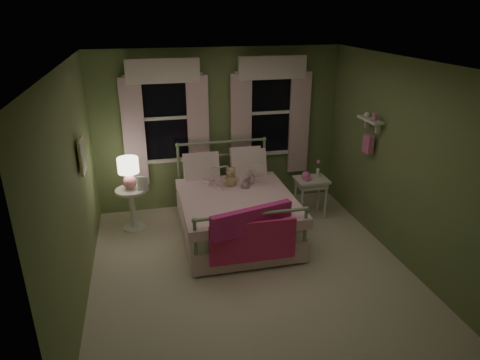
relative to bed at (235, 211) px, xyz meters
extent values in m
plane|color=beige|center=(-0.01, -0.96, -0.38)|extent=(4.20, 4.20, 0.00)
plane|color=white|center=(-0.01, -0.96, 2.22)|extent=(4.20, 4.20, 0.00)
plane|color=olive|center=(-0.01, 1.14, 0.92)|extent=(4.00, 0.00, 4.00)
plane|color=olive|center=(-0.01, -3.06, 0.92)|extent=(4.00, 0.00, 4.00)
plane|color=olive|center=(-2.01, -0.96, 0.92)|extent=(0.00, 4.20, 4.20)
plane|color=olive|center=(1.99, -0.96, 0.92)|extent=(0.00, 4.20, 4.20)
cube|color=white|center=(-0.01, -0.02, 0.04)|extent=(1.44, 1.94, 0.26)
cube|color=white|center=(-0.01, -0.02, -0.20)|extent=(1.54, 2.02, 0.30)
cube|color=white|center=(-0.01, -0.17, 0.22)|extent=(1.58, 1.75, 0.14)
cylinder|color=#9EB793|center=(-0.70, -0.02, -0.08)|extent=(0.04, 1.90, 0.04)
cylinder|color=#9EB793|center=(0.68, -0.02, -0.08)|extent=(0.04, 1.90, 0.04)
cylinder|color=#9EB793|center=(-0.72, 0.95, 0.20)|extent=(0.04, 0.04, 1.15)
cylinder|color=#9EB793|center=(0.70, 0.95, 0.20)|extent=(0.04, 0.04, 1.15)
sphere|color=#9EB793|center=(-0.72, 0.95, 0.77)|extent=(0.07, 0.07, 0.07)
sphere|color=#9EB793|center=(0.70, 0.95, 0.77)|extent=(0.07, 0.07, 0.07)
cylinder|color=#9EB793|center=(-0.01, 0.95, 0.77)|extent=(1.42, 0.04, 0.04)
cylinder|color=#9EB793|center=(-0.01, 0.95, 0.55)|extent=(1.38, 0.03, 0.03)
cylinder|color=#9EB793|center=(-0.72, -0.99, 0.02)|extent=(0.04, 0.04, 0.80)
cylinder|color=#9EB793|center=(0.70, -0.99, 0.02)|extent=(0.04, 0.04, 0.80)
sphere|color=#9EB793|center=(-0.72, -0.99, 0.42)|extent=(0.07, 0.07, 0.07)
sphere|color=#9EB793|center=(0.70, -0.99, 0.42)|extent=(0.07, 0.07, 0.07)
cylinder|color=#9EB793|center=(-0.01, -0.99, 0.42)|extent=(1.42, 0.04, 0.04)
cube|color=white|center=(-0.39, 0.68, 0.42)|extent=(0.55, 0.32, 0.57)
cube|color=white|center=(0.37, 0.68, 0.42)|extent=(0.55, 0.32, 0.57)
cube|color=white|center=(0.32, 0.68, 0.50)|extent=(0.48, 0.30, 0.51)
cube|color=#DB2A87|center=(-0.01, -0.99, 0.34)|extent=(1.09, 0.37, 0.32)
cube|color=#EB2E72|center=(-0.01, -1.06, 0.07)|extent=(1.10, 0.05, 0.55)
imported|color=#F7D1DD|center=(-0.29, 0.43, 0.54)|extent=(0.30, 0.26, 0.70)
imported|color=#F7D1DD|center=(0.27, 0.43, 0.55)|extent=(0.42, 0.38, 0.71)
imported|color=beige|center=(-0.29, 0.18, 0.59)|extent=(0.21, 0.14, 0.26)
imported|color=beige|center=(0.27, 0.18, 0.54)|extent=(0.23, 0.19, 0.26)
sphere|color=tan|center=(-0.01, 0.28, 0.37)|extent=(0.19, 0.19, 0.19)
sphere|color=tan|center=(-0.01, 0.26, 0.51)|extent=(0.14, 0.14, 0.14)
sphere|color=tan|center=(-0.05, 0.26, 0.57)|extent=(0.05, 0.05, 0.05)
sphere|color=tan|center=(0.04, 0.26, 0.57)|extent=(0.05, 0.05, 0.05)
sphere|color=tan|center=(-0.09, 0.25, 0.39)|extent=(0.07, 0.07, 0.07)
sphere|color=tan|center=(0.07, 0.25, 0.39)|extent=(0.07, 0.07, 0.07)
sphere|color=#8C6B51|center=(-0.01, 0.21, 0.51)|extent=(0.05, 0.05, 0.05)
cylinder|color=white|center=(-1.48, 0.52, 0.25)|extent=(0.46, 0.46, 0.04)
cylinder|color=white|center=(-1.48, 0.52, -0.06)|extent=(0.08, 0.08, 0.60)
cylinder|color=white|center=(-1.48, 0.52, -0.36)|extent=(0.34, 0.34, 0.03)
sphere|color=pink|center=(-1.48, 0.52, 0.39)|extent=(0.20, 0.20, 0.20)
cylinder|color=pink|center=(-1.48, 0.52, 0.51)|extent=(0.03, 0.03, 0.12)
cylinder|color=#FFEAC6|center=(-1.48, 0.52, 0.65)|extent=(0.30, 0.30, 0.22)
imported|color=beige|center=(-1.38, 0.44, 0.28)|extent=(0.22, 0.26, 0.02)
cube|color=white|center=(1.30, 0.31, 0.25)|extent=(0.50, 0.40, 0.04)
cube|color=white|center=(1.30, 0.31, 0.18)|extent=(0.44, 0.34, 0.08)
cylinder|color=white|center=(1.10, 0.16, -0.07)|extent=(0.04, 0.04, 0.60)
cylinder|color=white|center=(1.50, 0.16, -0.07)|extent=(0.04, 0.04, 0.60)
cylinder|color=white|center=(1.10, 0.46, -0.07)|extent=(0.04, 0.04, 0.60)
cylinder|color=white|center=(1.50, 0.46, -0.07)|extent=(0.04, 0.04, 0.60)
sphere|color=pink|center=(1.20, 0.31, 0.33)|extent=(0.14, 0.14, 0.14)
cube|color=pink|center=(1.20, 0.22, 0.31)|extent=(0.11, 0.06, 0.04)
cylinder|color=white|center=(1.42, 0.36, 0.34)|extent=(0.05, 0.05, 0.14)
cylinder|color=#4C7F3F|center=(1.42, 0.36, 0.45)|extent=(0.01, 0.01, 0.12)
sphere|color=pink|center=(1.42, 0.36, 0.52)|extent=(0.06, 0.06, 0.06)
cube|color=black|center=(-0.86, 1.13, 1.17)|extent=(0.76, 0.02, 1.35)
cube|color=white|center=(-0.86, 1.11, 1.87)|extent=(0.84, 0.05, 0.06)
cube|color=white|center=(-0.86, 1.11, 0.47)|extent=(0.84, 0.05, 0.06)
cube|color=white|center=(-1.26, 1.11, 1.17)|extent=(0.06, 0.05, 1.40)
cube|color=white|center=(-0.46, 1.11, 1.17)|extent=(0.06, 0.05, 1.40)
cube|color=white|center=(-0.86, 1.11, 1.17)|extent=(0.76, 0.04, 0.05)
cube|color=silver|center=(-1.36, 1.06, 0.97)|extent=(0.34, 0.06, 1.70)
cube|color=white|center=(-0.36, 1.06, 0.97)|extent=(0.34, 0.06, 1.70)
cube|color=white|center=(-0.86, 1.04, 1.90)|extent=(1.10, 0.08, 0.36)
cylinder|color=white|center=(-0.86, 1.08, 1.84)|extent=(1.20, 0.03, 0.03)
cube|color=black|center=(0.84, 1.13, 1.17)|extent=(0.76, 0.02, 1.35)
cube|color=white|center=(0.84, 1.11, 1.87)|extent=(0.84, 0.05, 0.06)
cube|color=white|center=(0.84, 1.11, 0.47)|extent=(0.84, 0.05, 0.06)
cube|color=white|center=(0.44, 1.11, 1.17)|extent=(0.06, 0.05, 1.40)
cube|color=white|center=(1.24, 1.11, 1.17)|extent=(0.06, 0.05, 1.40)
cube|color=white|center=(0.84, 1.11, 1.17)|extent=(0.76, 0.04, 0.05)
cube|color=silver|center=(0.34, 1.06, 0.97)|extent=(0.34, 0.06, 1.70)
cube|color=silver|center=(1.34, 1.06, 0.97)|extent=(0.34, 0.06, 1.70)
cube|color=white|center=(0.84, 1.04, 1.90)|extent=(1.10, 0.08, 0.36)
cylinder|color=white|center=(0.84, 1.08, 1.84)|extent=(1.20, 0.03, 0.03)
cube|color=white|center=(1.88, -0.26, 1.32)|extent=(0.15, 0.50, 0.03)
cube|color=white|center=(1.92, -0.41, 1.24)|extent=(0.06, 0.03, 0.14)
cube|color=white|center=(1.92, -0.11, 1.24)|extent=(0.06, 0.03, 0.14)
cylinder|color=pink|center=(1.88, -0.36, 1.39)|extent=(0.06, 0.06, 0.10)
sphere|color=white|center=(1.88, -0.16, 1.37)|extent=(0.08, 0.08, 0.08)
cube|color=pink|center=(1.89, -0.26, 0.97)|extent=(0.08, 0.18, 0.26)
cube|color=beige|center=(-1.96, -0.36, 1.12)|extent=(0.03, 0.32, 0.42)
cube|color=silver|center=(-1.95, -0.36, 1.12)|extent=(0.01, 0.25, 0.34)
camera|label=1|loc=(-1.21, -5.52, 2.78)|focal=32.00mm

